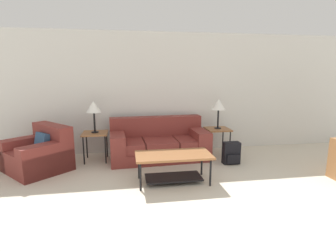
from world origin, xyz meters
TOP-DOWN VIEW (x-y plane):
  - wall_back at (0.00, 4.32)m, footprint 9.19×0.06m
  - couch at (-0.28, 3.75)m, footprint 2.00×1.06m
  - armchair at (-2.50, 3.38)m, footprint 1.34×1.35m
  - coffee_table at (-0.21, 2.45)m, footprint 1.20×0.60m
  - side_table_left at (-1.55, 3.76)m, footprint 0.49×0.49m
  - side_table_right at (0.99, 3.76)m, footprint 0.49×0.49m
  - table_lamp_left at (-1.55, 3.76)m, footprint 0.29×0.29m
  - table_lamp_right at (0.99, 3.76)m, footprint 0.29×0.29m
  - backpack at (1.06, 3.16)m, footprint 0.32×0.25m

SIDE VIEW (x-z plane):
  - backpack at x=1.06m, z-range -0.01..0.42m
  - armchair at x=-2.50m, z-range -0.11..0.69m
  - couch at x=-0.28m, z-range -0.12..0.70m
  - coffee_table at x=-0.21m, z-range 0.11..0.58m
  - side_table_left at x=-1.55m, z-range 0.22..0.80m
  - side_table_right at x=0.99m, z-range 0.22..0.80m
  - table_lamp_left at x=-1.55m, z-range 0.76..1.39m
  - table_lamp_right at x=0.99m, z-range 0.76..1.39m
  - wall_back at x=0.00m, z-range 0.00..2.60m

